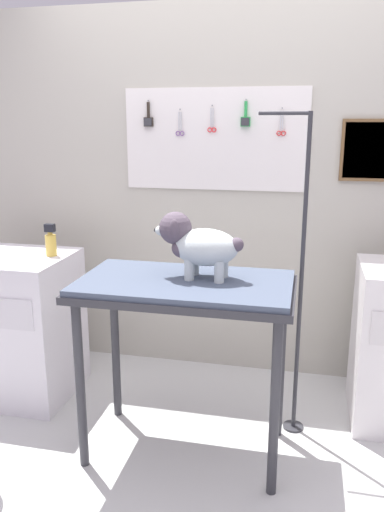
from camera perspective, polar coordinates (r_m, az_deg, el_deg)
ground at (r=2.57m, az=-1.28°, el=-24.65°), size 4.40×4.00×0.04m
rear_wall_panel at (r=3.27m, az=4.11°, el=6.74°), size 4.00×0.11×2.30m
grooming_table at (r=2.42m, az=-0.79°, el=-4.94°), size 1.02×0.57×0.90m
grooming_arm at (r=2.66m, az=11.75°, el=-3.94°), size 0.30×0.11×1.66m
dog at (r=2.38m, az=0.54°, el=1.39°), size 0.43×0.21×0.31m
counter_left at (r=3.31m, az=-19.90°, el=-7.11°), size 0.80×0.58×0.86m
spray_bottle_tall at (r=3.05m, az=-15.39°, el=1.46°), size 0.06×0.06×0.19m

